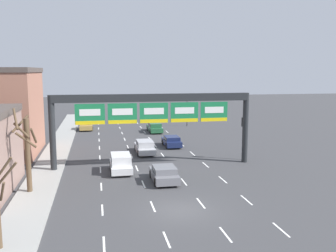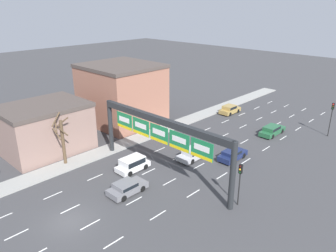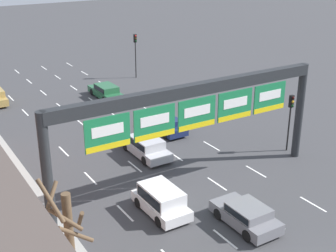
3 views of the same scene
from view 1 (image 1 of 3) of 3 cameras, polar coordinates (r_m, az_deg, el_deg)
ground_plane at (r=24.75m, az=1.89°, el=-12.71°), size 220.00×220.00×0.00m
sidewalk_left at (r=24.61m, az=-21.25°, el=-13.24°), size 2.80×110.00×0.15m
lane_dashes at (r=37.45m, az=-2.67°, el=-5.35°), size 10.02×67.00×0.01m
sign_gantry at (r=34.47m, az=-2.23°, el=2.45°), size 18.66×0.70×6.82m
car_green at (r=54.77m, az=-2.04°, el=-0.17°), size 1.81×4.89×1.36m
car_navy at (r=44.33m, az=0.55°, el=-2.28°), size 1.80×4.10×1.26m
suv_white at (r=33.48m, az=-7.20°, el=-5.50°), size 1.86×3.91×1.62m
car_grey at (r=30.50m, az=-0.60°, el=-7.21°), size 1.95×4.08×1.30m
car_gold at (r=58.00m, az=-12.35°, el=0.17°), size 1.92×4.09×1.46m
car_silver at (r=40.81m, az=-3.56°, el=-3.12°), size 1.87×4.80×1.42m
traffic_light_near_gantry at (r=60.56m, az=2.93°, el=3.31°), size 0.30×0.35×4.96m
traffic_light_mid_block at (r=38.21m, az=11.39°, el=-0.53°), size 0.30×0.35×4.29m
tree_bare_second at (r=28.87m, az=-20.72°, el=-3.33°), size 1.83×2.01×6.12m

